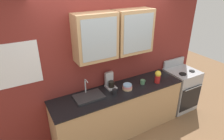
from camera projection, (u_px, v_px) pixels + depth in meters
name	position (u px, v px, depth m)	size (l,w,h in m)	color
ground_plane	(119.00, 130.00, 3.90)	(10.00, 10.00, 0.00)	brown
back_wall_unit	(110.00, 55.00, 3.51)	(4.20, 0.42, 2.76)	maroon
counter	(119.00, 111.00, 3.70)	(2.51, 0.65, 0.92)	tan
stove_range	(180.00, 89.00, 4.43)	(0.63, 0.66, 1.10)	#ADAFB5
sink_faucet	(89.00, 96.00, 3.29)	(0.49, 0.32, 0.30)	#2D2D30
bowl_stack	(127.00, 87.00, 3.52)	(0.18, 0.18, 0.10)	#E0AD7F
vase	(158.00, 76.00, 3.71)	(0.12, 0.12, 0.25)	#B21E1E
cup_near_sink	(115.00, 92.00, 3.38)	(0.12, 0.08, 0.10)	black
cup_near_bowls	(143.00, 82.00, 3.70)	(0.12, 0.08, 0.09)	#4C7F59
coffee_maker	(110.00, 82.00, 3.56)	(0.17, 0.20, 0.29)	#B7B7BC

